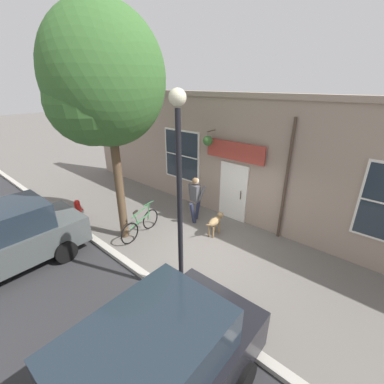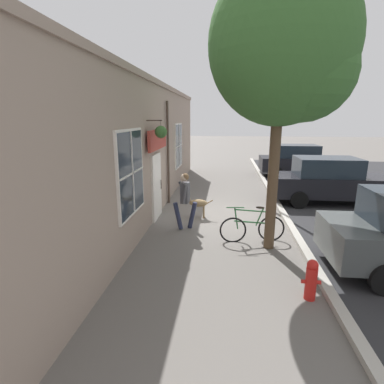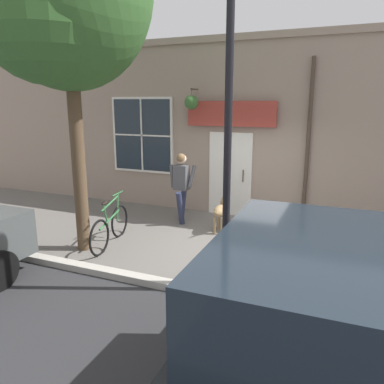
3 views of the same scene
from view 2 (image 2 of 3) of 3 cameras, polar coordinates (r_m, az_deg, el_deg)
name	(u,v)px [view 2 (image 2 of 3)]	position (r m, az deg, el deg)	size (l,w,h in m)	color
ground_plane	(223,215)	(10.21, 6.02, -4.37)	(90.00, 90.00, 0.00)	#66605B
storefront_facade	(154,149)	(10.04, -7.27, 8.13)	(0.95, 18.00, 4.37)	gray
pedestrian_walking	(185,196)	(8.66, -1.34, -0.75)	(0.71, 0.58, 1.67)	#282D47
dog_on_leash	(197,203)	(9.80, 0.87, -2.16)	(0.99, 0.30, 0.71)	#997A51
street_tree_by_curb	(287,51)	(7.44, 17.71, 24.23)	(3.21, 2.89, 6.53)	brown
leaning_bicycle	(252,228)	(8.11, 11.39, -6.68)	(1.72, 0.33, 0.99)	black
parked_car_mid_block	(329,180)	(12.54, 24.71, 2.02)	(4.32, 1.98, 1.75)	black
parked_car_far_end	(299,161)	(17.76, 19.66, 5.66)	(4.32, 1.98, 1.75)	black
street_lamp	(279,124)	(10.43, 16.19, 12.39)	(0.32, 0.32, 4.57)	black
fire_hydrant	(311,279)	(5.96, 21.77, -15.16)	(0.34, 0.20, 0.77)	red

